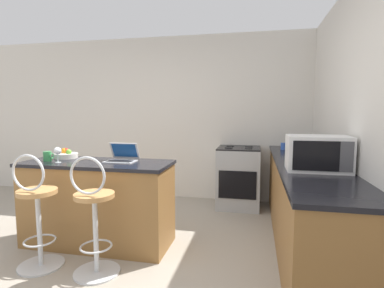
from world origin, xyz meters
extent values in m
plane|color=gray|center=(0.00, 0.00, 0.00)|extent=(20.00, 20.00, 0.00)
cube|color=silver|center=(0.00, 2.49, 1.30)|extent=(12.00, 0.06, 2.60)
cube|color=olive|center=(-0.41, 0.56, 0.43)|extent=(1.53, 0.58, 0.85)
cube|color=black|center=(-0.41, 0.56, 0.87)|extent=(1.56, 0.61, 0.03)
cube|color=olive|center=(1.73, 0.98, 0.43)|extent=(0.60, 2.96, 0.85)
cube|color=black|center=(1.73, 0.98, 0.87)|extent=(0.63, 2.99, 0.03)
cylinder|color=silver|center=(-0.69, 0.01, 0.01)|extent=(0.40, 0.40, 0.02)
cylinder|color=silver|center=(-0.69, 0.01, 0.35)|extent=(0.04, 0.04, 0.68)
torus|color=silver|center=(-0.69, 0.01, 0.24)|extent=(0.28, 0.28, 0.02)
cylinder|color=#B7844C|center=(-0.69, 0.01, 0.70)|extent=(0.34, 0.34, 0.04)
torus|color=silver|center=(-0.69, -0.08, 0.89)|extent=(0.32, 0.02, 0.32)
cylinder|color=silver|center=(-0.13, 0.01, 0.01)|extent=(0.40, 0.40, 0.02)
cylinder|color=silver|center=(-0.13, 0.01, 0.35)|extent=(0.04, 0.04, 0.68)
torus|color=silver|center=(-0.13, 0.01, 0.24)|extent=(0.28, 0.28, 0.02)
cylinder|color=#B7844C|center=(-0.13, 0.01, 0.70)|extent=(0.34, 0.34, 0.04)
torus|color=silver|center=(-0.13, -0.08, 0.89)|extent=(0.32, 0.02, 0.32)
cube|color=#B7BABF|center=(-0.17, 0.60, 0.89)|extent=(0.31, 0.20, 0.01)
cube|color=black|center=(-0.17, 0.58, 0.90)|extent=(0.26, 0.11, 0.00)
cube|color=#B7BABF|center=(-0.17, 0.71, 0.99)|extent=(0.31, 0.10, 0.18)
cube|color=#19478C|center=(-0.17, 0.70, 1.00)|extent=(0.27, 0.08, 0.15)
cube|color=white|center=(1.74, 0.53, 1.05)|extent=(0.52, 0.33, 0.31)
cube|color=black|center=(1.70, 0.35, 1.05)|extent=(0.37, 0.01, 0.25)
cube|color=#4C4C51|center=(1.93, 0.36, 1.05)|extent=(0.10, 0.01, 0.25)
cube|color=#9EA3A8|center=(0.97, 2.14, 0.43)|extent=(0.61, 0.60, 0.87)
cube|color=black|center=(0.97, 1.83, 0.40)|extent=(0.52, 0.01, 0.39)
cube|color=black|center=(0.97, 2.14, 0.88)|extent=(0.61, 0.60, 0.02)
cylinder|color=black|center=(0.84, 2.02, 0.89)|extent=(0.11, 0.11, 0.01)
cylinder|color=black|center=(1.11, 2.02, 0.89)|extent=(0.11, 0.11, 0.01)
cylinder|color=black|center=(0.84, 2.26, 0.89)|extent=(0.11, 0.11, 0.01)
cylinder|color=black|center=(1.11, 2.26, 0.89)|extent=(0.11, 0.11, 0.01)
cylinder|color=#2D51AD|center=(1.58, 1.99, 0.94)|extent=(0.07, 0.07, 0.10)
torus|color=#2D51AD|center=(1.63, 1.99, 0.94)|extent=(0.01, 0.06, 0.06)
cylinder|color=white|center=(1.73, 1.93, 0.94)|extent=(0.09, 0.09, 0.10)
torus|color=white|center=(1.78, 1.93, 0.94)|extent=(0.01, 0.06, 0.06)
cylinder|color=silver|center=(-0.77, 0.42, 0.89)|extent=(0.06, 0.06, 0.00)
cylinder|color=silver|center=(-0.77, 0.42, 0.94)|extent=(0.01, 0.01, 0.08)
sphere|color=silver|center=(-0.77, 0.42, 1.01)|extent=(0.08, 0.08, 0.08)
cylinder|color=#338447|center=(-0.95, 0.49, 0.94)|extent=(0.08, 0.08, 0.10)
torus|color=#338447|center=(-0.89, 0.49, 0.95)|extent=(0.01, 0.07, 0.07)
cylinder|color=silver|center=(-0.87, 0.71, 0.92)|extent=(0.25, 0.25, 0.05)
sphere|color=red|center=(-0.91, 0.74, 0.97)|extent=(0.07, 0.07, 0.07)
sphere|color=orange|center=(-0.91, 0.73, 0.97)|extent=(0.07, 0.07, 0.07)
sphere|color=#66B233|center=(-0.83, 0.69, 0.96)|extent=(0.06, 0.06, 0.06)
camera|label=1|loc=(1.20, -2.25, 1.41)|focal=28.00mm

